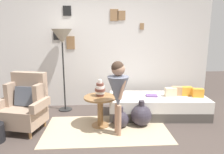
# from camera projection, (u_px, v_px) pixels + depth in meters

# --- Properties ---
(ground_plane) EXTENTS (12.00, 12.00, 0.00)m
(ground_plane) POSITION_uv_depth(u_px,v_px,m) (106.00, 149.00, 2.93)
(ground_plane) COLOR #423833
(gallery_wall) EXTENTS (4.80, 0.12, 2.60)m
(gallery_wall) POSITION_uv_depth(u_px,v_px,m) (102.00, 48.00, 4.57)
(gallery_wall) COLOR silver
(gallery_wall) RESTS_ON ground
(rug) EXTENTS (2.08, 1.17, 0.01)m
(rug) POSITION_uv_depth(u_px,v_px,m) (106.00, 129.00, 3.54)
(rug) COLOR tan
(rug) RESTS_ON ground
(armchair) EXTENTS (0.85, 0.73, 0.97)m
(armchair) POSITION_uv_depth(u_px,v_px,m) (26.00, 105.00, 3.47)
(armchair) COLOR #9E7042
(armchair) RESTS_ON ground
(daybed) EXTENTS (1.95, 0.92, 0.40)m
(daybed) POSITION_uv_depth(u_px,v_px,m) (157.00, 106.00, 4.12)
(daybed) COLOR #4C4742
(daybed) RESTS_ON ground
(pillow_head) EXTENTS (0.22, 0.15, 0.17)m
(pillow_head) POSITION_uv_depth(u_px,v_px,m) (198.00, 93.00, 4.01)
(pillow_head) COLOR orange
(pillow_head) RESTS_ON daybed
(pillow_mid) EXTENTS (0.22, 0.12, 0.18)m
(pillow_mid) POSITION_uv_depth(u_px,v_px,m) (186.00, 91.00, 4.12)
(pillow_mid) COLOR orange
(pillow_mid) RESTS_ON daybed
(pillow_back) EXTENTS (0.20, 0.14, 0.18)m
(pillow_back) POSITION_uv_depth(u_px,v_px,m) (177.00, 91.00, 4.12)
(pillow_back) COLOR tan
(pillow_back) RESTS_ON daybed
(pillow_extra) EXTENTS (0.22, 0.12, 0.17)m
(pillow_extra) POSITION_uv_depth(u_px,v_px,m) (171.00, 92.00, 4.06)
(pillow_extra) COLOR beige
(pillow_extra) RESTS_ON daybed
(side_table) EXTENTS (0.57, 0.57, 0.54)m
(side_table) POSITION_uv_depth(u_px,v_px,m) (100.00, 105.00, 3.60)
(side_table) COLOR olive
(side_table) RESTS_ON ground
(vase_striped) EXTENTS (0.18, 0.18, 0.29)m
(vase_striped) POSITION_uv_depth(u_px,v_px,m) (100.00, 89.00, 3.58)
(vase_striped) COLOR brown
(vase_striped) RESTS_ON side_table
(floor_lamp) EXTENTS (0.41, 0.41, 1.71)m
(floor_lamp) POSITION_uv_depth(u_px,v_px,m) (62.00, 40.00, 4.15)
(floor_lamp) COLOR black
(floor_lamp) RESTS_ON ground
(person_child) EXTENTS (0.34, 0.34, 1.21)m
(person_child) POSITION_uv_depth(u_px,v_px,m) (118.00, 88.00, 3.20)
(person_child) COLOR #A37A60
(person_child) RESTS_ON ground
(book_on_daybed) EXTENTS (0.24, 0.18, 0.03)m
(book_on_daybed) POSITION_uv_depth(u_px,v_px,m) (152.00, 96.00, 4.07)
(book_on_daybed) COLOR #6A4A86
(book_on_daybed) RESTS_ON daybed
(demijohn_near) EXTENTS (0.28, 0.28, 0.37)m
(demijohn_near) POSITION_uv_depth(u_px,v_px,m) (121.00, 119.00, 3.61)
(demijohn_near) COLOR #332D38
(demijohn_near) RESTS_ON ground
(demijohn_far) EXTENTS (0.38, 0.38, 0.46)m
(demijohn_far) POSITION_uv_depth(u_px,v_px,m) (141.00, 115.00, 3.66)
(demijohn_far) COLOR #332D38
(demijohn_far) RESTS_ON ground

